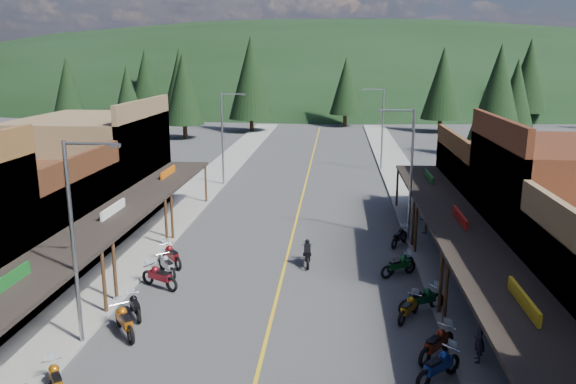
% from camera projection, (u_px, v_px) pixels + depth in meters
% --- Properties ---
extents(ground, '(220.00, 220.00, 0.00)m').
position_uv_depth(ground, '(279.00, 289.00, 27.10)').
color(ground, '#38383A').
rests_on(ground, ground).
extents(centerline, '(0.15, 90.00, 0.01)m').
position_uv_depth(centerline, '(303.00, 192.00, 46.47)').
color(centerline, gold).
rests_on(centerline, ground).
extents(sidewalk_west, '(3.40, 94.00, 0.15)m').
position_uv_depth(sidewalk_west, '(200.00, 189.00, 47.18)').
color(sidewalk_west, gray).
rests_on(sidewalk_west, ground).
extents(sidewalk_east, '(3.40, 94.00, 0.15)m').
position_uv_depth(sidewalk_east, '(410.00, 194.00, 45.73)').
color(sidewalk_east, gray).
rests_on(sidewalk_east, ground).
extents(shop_west_2, '(10.90, 9.00, 6.20)m').
position_uv_depth(shop_west_2, '(21.00, 222.00, 29.30)').
color(shop_west_2, '#3F2111').
rests_on(shop_west_2, ground).
extents(shop_west_3, '(10.90, 10.20, 8.20)m').
position_uv_depth(shop_west_3, '(95.00, 168.00, 38.37)').
color(shop_west_3, brown).
rests_on(shop_west_3, ground).
extents(shop_east_2, '(10.90, 9.00, 8.20)m').
position_uv_depth(shop_east_2, '(569.00, 216.00, 26.78)').
color(shop_east_2, '#562B19').
rests_on(shop_east_2, ground).
extents(shop_east_3, '(10.90, 10.20, 6.20)m').
position_uv_depth(shop_east_3, '(507.00, 190.00, 36.31)').
color(shop_east_3, '#4C2D16').
rests_on(shop_east_3, ground).
extents(streetlight_0, '(2.16, 0.18, 8.00)m').
position_uv_depth(streetlight_0, '(76.00, 235.00, 20.82)').
color(streetlight_0, gray).
rests_on(streetlight_0, ground).
extents(streetlight_1, '(2.16, 0.18, 8.00)m').
position_uv_depth(streetlight_1, '(224.00, 135.00, 47.95)').
color(streetlight_1, gray).
rests_on(streetlight_1, ground).
extents(streetlight_2, '(2.16, 0.18, 8.00)m').
position_uv_depth(streetlight_2, '(409.00, 169.00, 33.23)').
color(streetlight_2, gray).
rests_on(streetlight_2, ground).
extents(streetlight_3, '(2.16, 0.18, 8.00)m').
position_uv_depth(streetlight_3, '(381.00, 125.00, 54.54)').
color(streetlight_3, gray).
rests_on(streetlight_3, ground).
extents(ridge_hill, '(310.00, 140.00, 60.00)m').
position_uv_depth(ridge_hill, '(327.00, 97.00, 157.88)').
color(ridge_hill, black).
rests_on(ridge_hill, ground).
extents(pine_0, '(5.04, 5.04, 11.00)m').
position_uv_depth(pine_0, '(68.00, 86.00, 88.97)').
color(pine_0, black).
rests_on(pine_0, ground).
extents(pine_1, '(5.88, 5.88, 12.50)m').
position_uv_depth(pine_1, '(180.00, 79.00, 95.21)').
color(pine_1, black).
rests_on(pine_1, ground).
extents(pine_2, '(6.72, 6.72, 14.00)m').
position_uv_depth(pine_2, '(251.00, 78.00, 82.25)').
color(pine_2, black).
rests_on(pine_2, ground).
extents(pine_3, '(5.04, 5.04, 11.00)m').
position_uv_depth(pine_3, '(346.00, 86.00, 89.19)').
color(pine_3, black).
rests_on(pine_3, ground).
extents(pine_4, '(5.88, 5.88, 12.50)m').
position_uv_depth(pine_4, '(442.00, 83.00, 82.03)').
color(pine_4, black).
rests_on(pine_4, ground).
extents(pine_5, '(6.72, 6.72, 14.00)m').
position_uv_depth(pine_5, '(529.00, 75.00, 92.15)').
color(pine_5, black).
rests_on(pine_5, ground).
extents(pine_7, '(5.88, 5.88, 12.50)m').
position_uv_depth(pine_7, '(146.00, 78.00, 101.69)').
color(pine_7, black).
rests_on(pine_7, ground).
extents(pine_8, '(4.48, 4.48, 10.00)m').
position_uv_depth(pine_8, '(128.00, 100.00, 66.28)').
color(pine_8, black).
rests_on(pine_8, ground).
extents(pine_9, '(4.93, 4.93, 10.80)m').
position_uv_depth(pine_9, '(516.00, 96.00, 67.20)').
color(pine_9, black).
rests_on(pine_9, ground).
extents(pine_10, '(5.38, 5.38, 11.60)m').
position_uv_depth(pine_10, '(183.00, 89.00, 75.45)').
color(pine_10, black).
rests_on(pine_10, ground).
extents(pine_11, '(5.82, 5.82, 12.40)m').
position_uv_depth(pine_11, '(498.00, 93.00, 60.57)').
color(pine_11, black).
rests_on(pine_11, ground).
extents(bike_west_4, '(1.75, 2.05, 1.17)m').
position_uv_depth(bike_west_4, '(56.00, 379.00, 18.49)').
color(bike_west_4, '#9C560B').
rests_on(bike_west_4, ground).
extents(bike_west_5, '(2.02, 2.35, 1.34)m').
position_uv_depth(bike_west_5, '(124.00, 320.00, 22.42)').
color(bike_west_5, '#A9520C').
rests_on(bike_west_5, ground).
extents(bike_west_6, '(1.54, 1.95, 1.09)m').
position_uv_depth(bike_west_6, '(135.00, 305.00, 24.05)').
color(bike_west_6, black).
rests_on(bike_west_6, ground).
extents(bike_west_7, '(2.35, 1.74, 1.29)m').
position_uv_depth(bike_west_7, '(159.00, 276.00, 27.03)').
color(bike_west_7, maroon).
rests_on(bike_west_7, ground).
extents(bike_west_8, '(1.83, 2.12, 1.21)m').
position_uv_depth(bike_west_8, '(167.00, 264.00, 28.62)').
color(bike_west_8, '#AAAAAF').
rests_on(bike_west_8, ground).
extents(bike_west_9, '(2.03, 2.21, 1.29)m').
position_uv_depth(bike_west_9, '(171.00, 254.00, 29.95)').
color(bike_west_9, maroon).
rests_on(bike_west_9, ground).
extents(bike_east_4, '(2.15, 2.09, 1.28)m').
position_uv_depth(bike_east_4, '(439.00, 365.00, 19.19)').
color(bike_east_4, navy).
rests_on(bike_east_4, ground).
extents(bike_east_5, '(2.05, 2.26, 1.31)m').
position_uv_depth(bike_east_5, '(437.00, 342.00, 20.69)').
color(bike_east_5, '#621F0D').
rests_on(bike_east_5, ground).
extents(bike_east_6, '(1.58, 2.08, 1.15)m').
position_uv_depth(bike_east_6, '(409.00, 307.00, 23.80)').
color(bike_east_6, '#9F670B').
rests_on(bike_east_6, ground).
extents(bike_east_7, '(2.39, 1.78, 1.32)m').
position_uv_depth(bike_east_7, '(422.00, 298.00, 24.45)').
color(bike_east_7, '#0B3B1E').
rests_on(bike_east_7, ground).
extents(bike_east_8, '(2.18, 1.79, 1.23)m').
position_uv_depth(bike_east_8, '(399.00, 265.00, 28.55)').
color(bike_east_8, '#0D431A').
rests_on(bike_east_8, ground).
extents(bike_east_9, '(1.83, 1.72, 1.08)m').
position_uv_depth(bike_east_9, '(401.00, 261.00, 29.24)').
color(bike_east_9, '#0D432B').
rests_on(bike_east_9, ground).
extents(bike_east_10, '(1.62, 2.19, 1.20)m').
position_uv_depth(bike_east_10, '(399.00, 236.00, 33.18)').
color(bike_east_10, black).
rests_on(bike_east_10, ground).
extents(rider_on_bike, '(0.84, 2.06, 1.53)m').
position_uv_depth(rider_on_bike, '(307.00, 254.00, 30.07)').
color(rider_on_bike, black).
rests_on(rider_on_bike, ground).
extents(pedestrian_east_a, '(0.49, 0.67, 1.71)m').
position_uv_depth(pedestrian_east_a, '(479.00, 340.00, 20.17)').
color(pedestrian_east_a, '#292334').
rests_on(pedestrian_east_a, sidewalk_east).
extents(pedestrian_east_b, '(0.90, 0.63, 1.70)m').
position_uv_depth(pedestrian_east_b, '(427.00, 220.00, 35.05)').
color(pedestrian_east_b, brown).
rests_on(pedestrian_east_b, sidewalk_east).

